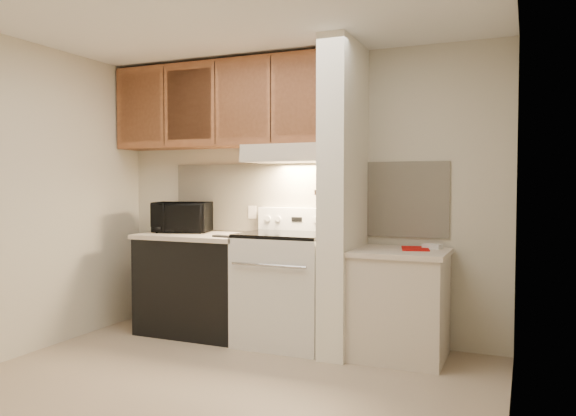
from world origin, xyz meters
The scene contains 50 objects.
floor centered at (0.00, 0.00, 0.00)m, with size 3.60×3.60×0.00m, color tan.
ceiling centered at (0.00, 0.00, 2.50)m, with size 3.60×3.60×0.00m, color white.
wall_back centered at (0.00, 1.50, 1.25)m, with size 3.60×0.02×2.50m, color beige.
wall_left centered at (-1.80, 0.00, 1.25)m, with size 0.02×3.00×2.50m, color beige.
wall_right centered at (1.80, 0.00, 1.25)m, with size 0.02×3.00×2.50m, color beige.
backsplash centered at (0.00, 1.49, 1.24)m, with size 2.60×0.02×0.63m, color beige.
range_body centered at (0.00, 1.16, 0.46)m, with size 0.76×0.65×0.92m, color silver.
oven_window centered at (0.00, 0.84, 0.50)m, with size 0.50×0.01×0.30m, color black.
oven_handle centered at (0.00, 0.80, 0.72)m, with size 0.02×0.02×0.65m, color silver.
cooktop centered at (0.00, 1.16, 0.94)m, with size 0.74×0.64×0.03m, color black.
range_backguard centered at (0.00, 1.44, 1.05)m, with size 0.76×0.08×0.20m, color silver.
range_display centered at (0.00, 1.40, 1.05)m, with size 0.10×0.01×0.04m, color black.
range_knob_left_outer centered at (-0.28, 1.40, 1.05)m, with size 0.05×0.05×0.02m, color silver.
range_knob_left_inner centered at (-0.18, 1.40, 1.05)m, with size 0.05×0.05×0.02m, color silver.
range_knob_right_inner centered at (0.18, 1.40, 1.05)m, with size 0.05×0.05×0.02m, color silver.
range_knob_right_outer centered at (0.28, 1.40, 1.05)m, with size 0.05×0.05×0.02m, color silver.
dishwasher_front centered at (-0.88, 1.17, 0.43)m, with size 1.00×0.63×0.87m, color black.
left_countertop centered at (-0.88, 1.17, 0.89)m, with size 1.04×0.67×0.04m, color beige.
spoon_rest centered at (-0.48, 0.97, 0.92)m, with size 0.24×0.07×0.02m, color black.
teal_jar centered at (-1.23, 1.39, 0.96)m, with size 0.08×0.08×0.09m, color #2A6062.
outlet centered at (-0.48, 1.48, 1.10)m, with size 0.08×0.01×0.12m, color beige.
microwave centered at (-1.10, 1.25, 1.05)m, with size 0.51×0.35×0.28m, color black.
partition_pillar centered at (0.51, 1.15, 1.25)m, with size 0.22×0.70×2.50m, color white.
pillar_trim centered at (0.39, 1.15, 1.30)m, with size 0.01×0.70×0.04m, color #955632.
knife_strip centered at (0.39, 1.10, 1.32)m, with size 0.02×0.42×0.04m, color black.
knife_blade_a centered at (0.38, 0.93, 1.22)m, with size 0.01×0.04×0.16m, color silver.
knife_handle_a centered at (0.38, 0.93, 1.37)m, with size 0.02×0.02×0.10m, color black.
knife_blade_b centered at (0.38, 1.02, 1.21)m, with size 0.01×0.04×0.18m, color silver.
knife_handle_b centered at (0.38, 1.03, 1.37)m, with size 0.02×0.02×0.10m, color black.
knife_blade_c centered at (0.38, 1.09, 1.20)m, with size 0.01×0.04×0.20m, color silver.
knife_handle_c centered at (0.38, 1.10, 1.37)m, with size 0.02×0.02×0.10m, color black.
knife_blade_d centered at (0.38, 1.19, 1.22)m, with size 0.01×0.04×0.16m, color silver.
knife_handle_d centered at (0.38, 1.18, 1.37)m, with size 0.02×0.02×0.10m, color black.
knife_blade_e centered at (0.38, 1.27, 1.21)m, with size 0.01×0.04×0.18m, color silver.
knife_handle_e centered at (0.38, 1.25, 1.37)m, with size 0.02×0.02×0.10m, color black.
oven_mitt centered at (0.38, 1.32, 1.22)m, with size 0.03×0.11×0.26m, color gray.
right_cab_base centered at (0.97, 1.15, 0.40)m, with size 0.70×0.60×0.81m, color beige.
right_countertop centered at (0.97, 1.15, 0.83)m, with size 0.74×0.64×0.04m, color beige.
red_folder centered at (1.07, 1.25, 0.85)m, with size 0.21×0.28×0.01m, color #B80C08.
white_box centered at (1.19, 1.33, 0.87)m, with size 0.14×0.09×0.04m, color white.
range_hood centered at (0.00, 1.28, 1.62)m, with size 0.78×0.44×0.15m, color beige.
hood_lip centered at (0.00, 1.07, 1.58)m, with size 0.78×0.04×0.06m, color beige.
upper_cabinets centered at (-0.69, 1.32, 2.08)m, with size 2.18×0.33×0.77m, color #955632.
cab_door_a centered at (-1.51, 1.17, 2.08)m, with size 0.46×0.01×0.63m, color #955632.
cab_gap_a centered at (-1.23, 1.16, 2.08)m, with size 0.01×0.01×0.73m, color black.
cab_door_b centered at (-0.96, 1.17, 2.08)m, with size 0.46×0.01×0.63m, color #955632.
cab_gap_b centered at (-0.69, 1.16, 2.08)m, with size 0.01×0.01×0.73m, color black.
cab_door_c centered at (-0.42, 1.17, 2.08)m, with size 0.46×0.01×0.63m, color #955632.
cab_gap_c centered at (-0.14, 1.16, 2.08)m, with size 0.01×0.01×0.73m, color black.
cab_door_d centered at (0.13, 1.17, 2.08)m, with size 0.46×0.01×0.63m, color #955632.
Camera 1 is at (1.88, -3.19, 1.37)m, focal length 35.00 mm.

